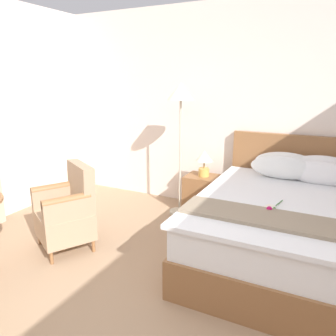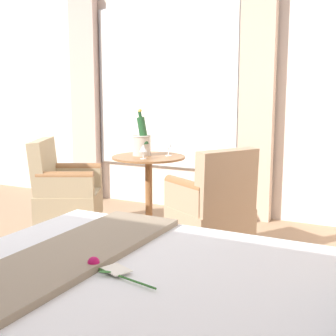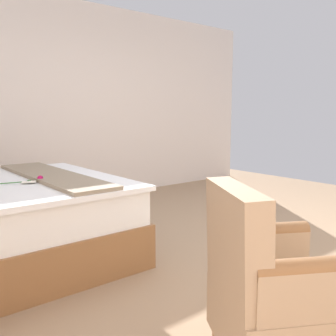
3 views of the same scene
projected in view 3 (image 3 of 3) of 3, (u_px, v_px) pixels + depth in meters
The scene contains 3 objects.
ground_plane at pixel (224, 247), 3.48m from camera, with size 7.54×7.54×0.00m, color #9D7E60.
wall_far_side at pixel (85, 103), 5.38m from camera, with size 0.12×6.16×2.77m.
armchair_by_window at pixel (269, 293), 1.72m from camera, with size 0.75×0.74×0.92m.
Camera 3 is at (-2.26, 2.51, 1.24)m, focal length 40.00 mm.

